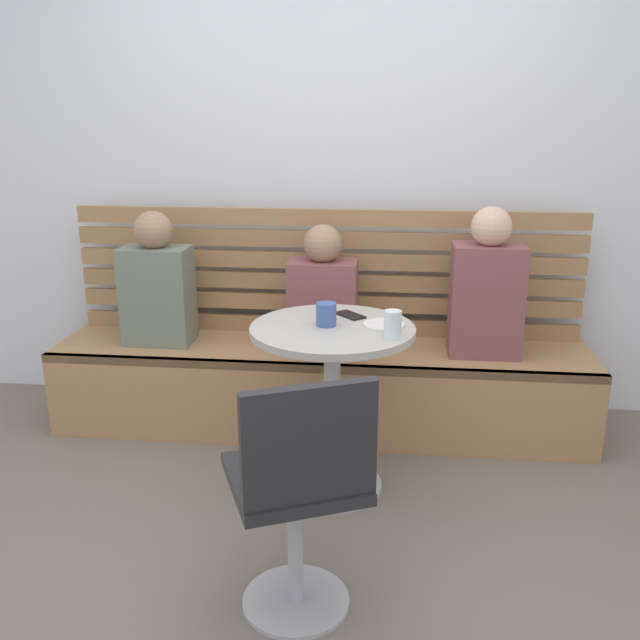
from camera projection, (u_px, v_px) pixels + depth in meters
name	position (u px, v px, depth m)	size (l,w,h in m)	color
ground	(284.00, 574.00, 2.42)	(8.00, 8.00, 0.00)	#70665B
back_wall	(329.00, 138.00, 3.56)	(5.20, 0.10, 2.90)	silver
booth_bench	(320.00, 388.00, 3.50)	(2.70, 0.52, 0.44)	#A87C51
booth_backrest	(325.00, 272.00, 3.57)	(2.65, 0.04, 0.67)	#9A7249
cafe_table	(332.00, 377.00, 2.84)	(0.68, 0.68, 0.74)	#ADADB2
white_chair	(300.00, 490.00, 2.09)	(0.53, 0.53, 0.85)	#ADADB2
person_adult	(487.00, 290.00, 3.25)	(0.34, 0.22, 0.72)	brown
person_child_left	(157.00, 286.00, 3.43)	(0.34, 0.22, 0.68)	slate
person_child_middle	(323.00, 294.00, 3.39)	(0.34, 0.22, 0.62)	brown
cup_mug_blue	(326.00, 314.00, 2.77)	(0.08, 0.08, 0.10)	#3D5B9E
cup_water_clear	(393.00, 324.00, 2.62)	(0.07, 0.07, 0.11)	white
plate_small	(384.00, 325.00, 2.78)	(0.17, 0.17, 0.01)	white
phone_on_table	(350.00, 315.00, 2.92)	(0.07, 0.14, 0.01)	black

